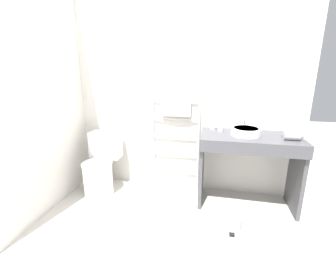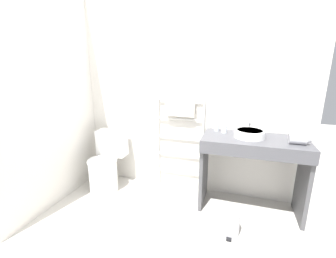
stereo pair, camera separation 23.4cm
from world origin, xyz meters
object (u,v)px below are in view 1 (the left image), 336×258
object	(u,v)px
cup_near_wall	(213,126)
hair_dryer	(292,136)
sink_basin	(246,131)
trash_bin	(232,218)
toilet	(101,167)
cup_near_edge	(221,128)
towel_radiator	(176,124)

from	to	relation	value
cup_near_wall	hair_dryer	xyz separation A→B (m)	(0.82, -0.24, -0.00)
sink_basin	trash_bin	size ratio (longest dim) A/B	1.14
toilet	hair_dryer	xyz separation A→B (m)	(2.22, 0.00, 0.57)
cup_near_edge	trash_bin	size ratio (longest dim) A/B	0.31
sink_basin	trash_bin	bearing A→B (deg)	-103.87
trash_bin	towel_radiator	bearing A→B (deg)	134.68
towel_radiator	cup_near_edge	distance (m)	0.57
cup_near_wall	trash_bin	world-z (taller)	cup_near_wall
towel_radiator	trash_bin	distance (m)	1.27
trash_bin	cup_near_edge	bearing A→B (deg)	103.84
towel_radiator	cup_near_edge	bearing A→B (deg)	-11.60
cup_near_wall	cup_near_edge	xyz separation A→B (m)	(0.09, -0.06, -0.00)
sink_basin	toilet	bearing A→B (deg)	-177.32
toilet	towel_radiator	world-z (taller)	towel_radiator
towel_radiator	sink_basin	xyz separation A→B (m)	(0.83, -0.22, 0.01)
cup_near_wall	hair_dryer	bearing A→B (deg)	-16.44
cup_near_edge	sink_basin	bearing A→B (deg)	-20.38
sink_basin	cup_near_edge	xyz separation A→B (m)	(-0.27, 0.10, 0.00)
towel_radiator	trash_bin	xyz separation A→B (m)	(0.71, -0.72, -0.77)
cup_near_edge	towel_radiator	bearing A→B (deg)	168.40
towel_radiator	hair_dryer	bearing A→B (deg)	-12.98
sink_basin	hair_dryer	xyz separation A→B (m)	(0.45, -0.08, 0.00)
cup_near_edge	trash_bin	xyz separation A→B (m)	(0.15, -0.60, -0.78)
towel_radiator	cup_near_wall	bearing A→B (deg)	-6.65
toilet	towel_radiator	distance (m)	1.13
toilet	cup_near_wall	bearing A→B (deg)	9.89
towel_radiator	hair_dryer	size ratio (longest dim) A/B	6.10
cup_near_wall	cup_near_edge	distance (m)	0.11
hair_dryer	trash_bin	distance (m)	1.06
hair_dryer	cup_near_wall	bearing A→B (deg)	163.56
cup_near_edge	hair_dryer	size ratio (longest dim) A/B	0.43
cup_near_wall	sink_basin	bearing A→B (deg)	-23.81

